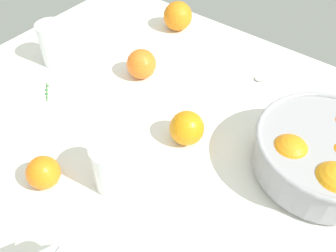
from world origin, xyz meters
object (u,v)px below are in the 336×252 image
(loose_orange_1, at_px, (141,64))
(loose_orange_3, at_px, (43,172))
(spoon, at_px, (247,79))
(second_glass, at_px, (54,46))
(juice_glass, at_px, (114,168))
(fruit_bowl, at_px, (323,155))
(loose_orange_2, at_px, (178,16))
(loose_orange_0, at_px, (187,128))

(loose_orange_1, xyz_separation_m, loose_orange_3, (0.07, -0.38, -0.01))
(loose_orange_1, height_order, spoon, loose_orange_1)
(second_glass, height_order, spoon, second_glass)
(juice_glass, bearing_deg, spoon, 84.26)
(fruit_bowl, xyz_separation_m, loose_orange_3, (-0.42, -0.36, -0.02))
(juice_glass, bearing_deg, loose_orange_2, 114.84)
(loose_orange_3, height_order, spoon, loose_orange_3)
(second_glass, xyz_separation_m, loose_orange_1, (0.23, 0.10, -0.01))
(loose_orange_2, height_order, loose_orange_3, loose_orange_2)
(loose_orange_2, bearing_deg, loose_orange_1, -74.89)
(juice_glass, bearing_deg, fruit_bowl, 41.81)
(second_glass, relative_size, loose_orange_0, 1.52)
(loose_orange_0, relative_size, loose_orange_2, 0.88)
(loose_orange_1, distance_m, spoon, 0.28)
(second_glass, distance_m, loose_orange_2, 0.38)
(loose_orange_0, bearing_deg, loose_orange_1, 153.51)
(loose_orange_0, relative_size, spoon, 0.59)
(loose_orange_1, relative_size, spoon, 0.60)
(fruit_bowl, xyz_separation_m, loose_orange_1, (-0.49, 0.02, -0.01))
(juice_glass, height_order, loose_orange_0, juice_glass)
(loose_orange_3, bearing_deg, loose_orange_0, 60.08)
(juice_glass, distance_m, second_glass, 0.46)
(spoon, bearing_deg, second_glass, -150.99)
(fruit_bowl, xyz_separation_m, loose_orange_0, (-0.26, -0.10, -0.02))
(loose_orange_2, bearing_deg, spoon, -16.62)
(fruit_bowl, bearing_deg, loose_orange_2, 154.65)
(loose_orange_1, bearing_deg, spoon, 34.46)
(loose_orange_1, distance_m, loose_orange_3, 0.39)
(fruit_bowl, bearing_deg, loose_orange_1, 177.80)
(juice_glass, relative_size, loose_orange_3, 1.61)
(fruit_bowl, height_order, juice_glass, fruit_bowl)
(loose_orange_3, bearing_deg, juice_glass, 38.36)
(juice_glass, distance_m, loose_orange_3, 0.14)
(loose_orange_2, bearing_deg, fruit_bowl, -25.35)
(spoon, bearing_deg, loose_orange_2, 163.38)
(second_glass, height_order, loose_orange_0, second_glass)
(second_glass, xyz_separation_m, loose_orange_2, (0.16, 0.34, -0.01))
(fruit_bowl, relative_size, spoon, 2.18)
(loose_orange_0, height_order, loose_orange_3, loose_orange_0)
(second_glass, height_order, loose_orange_3, second_glass)
(loose_orange_0, height_order, loose_orange_2, loose_orange_2)
(loose_orange_1, xyz_separation_m, loose_orange_2, (-0.07, 0.25, 0.00))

